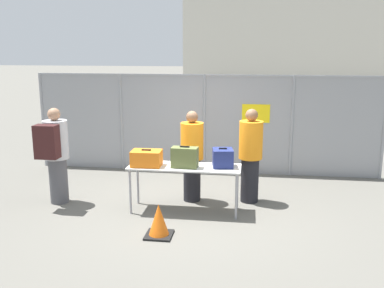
{
  "coord_description": "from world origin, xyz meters",
  "views": [
    {
      "loc": [
        1.03,
        -7.0,
        2.74
      ],
      "look_at": [
        -0.02,
        0.46,
        1.05
      ],
      "focal_mm": 40.0,
      "sensor_mm": 36.0,
      "label": 1
    }
  ],
  "objects_px": {
    "suitcase_olive": "(185,157)",
    "traveler_hooded": "(55,152)",
    "inspection_table": "(185,170)",
    "suitcase_navy": "(223,158)",
    "utility_trailer": "(242,141)",
    "traffic_cone": "(159,221)",
    "security_worker_far": "(250,155)",
    "security_worker_near": "(192,155)",
    "suitcase_orange": "(147,158)"
  },
  "relations": [
    {
      "from": "suitcase_navy",
      "to": "traffic_cone",
      "type": "distance_m",
      "value": 1.58
    },
    {
      "from": "traveler_hooded",
      "to": "traffic_cone",
      "type": "relative_size",
      "value": 3.46
    },
    {
      "from": "traveler_hooded",
      "to": "security_worker_near",
      "type": "bearing_deg",
      "value": 0.67
    },
    {
      "from": "security_worker_near",
      "to": "utility_trailer",
      "type": "relative_size",
      "value": 0.39
    },
    {
      "from": "inspection_table",
      "to": "utility_trailer",
      "type": "xyz_separation_m",
      "value": [
        0.87,
        3.79,
        -0.29
      ]
    },
    {
      "from": "security_worker_near",
      "to": "traffic_cone",
      "type": "xyz_separation_m",
      "value": [
        -0.27,
        -1.61,
        -0.63
      ]
    },
    {
      "from": "suitcase_navy",
      "to": "security_worker_near",
      "type": "bearing_deg",
      "value": 140.06
    },
    {
      "from": "security_worker_near",
      "to": "traveler_hooded",
      "type": "bearing_deg",
      "value": 25.4
    },
    {
      "from": "security_worker_far",
      "to": "suitcase_olive",
      "type": "bearing_deg",
      "value": 53.29
    },
    {
      "from": "suitcase_orange",
      "to": "traffic_cone",
      "type": "distance_m",
      "value": 1.28
    },
    {
      "from": "inspection_table",
      "to": "security_worker_near",
      "type": "height_order",
      "value": "security_worker_near"
    },
    {
      "from": "traveler_hooded",
      "to": "security_worker_far",
      "type": "xyz_separation_m",
      "value": [
        3.42,
        0.59,
        -0.07
      ]
    },
    {
      "from": "suitcase_olive",
      "to": "traffic_cone",
      "type": "height_order",
      "value": "suitcase_olive"
    },
    {
      "from": "suitcase_orange",
      "to": "security_worker_near",
      "type": "xyz_separation_m",
      "value": [
        0.69,
        0.62,
        -0.07
      ]
    },
    {
      "from": "suitcase_orange",
      "to": "traveler_hooded",
      "type": "relative_size",
      "value": 0.29
    },
    {
      "from": "suitcase_olive",
      "to": "suitcase_navy",
      "type": "xyz_separation_m",
      "value": [
        0.62,
        0.13,
        -0.02
      ]
    },
    {
      "from": "inspection_table",
      "to": "suitcase_navy",
      "type": "relative_size",
      "value": 4.8
    },
    {
      "from": "suitcase_orange",
      "to": "security_worker_far",
      "type": "height_order",
      "value": "security_worker_far"
    },
    {
      "from": "traffic_cone",
      "to": "suitcase_olive",
      "type": "bearing_deg",
      "value": 76.34
    },
    {
      "from": "suitcase_navy",
      "to": "security_worker_far",
      "type": "bearing_deg",
      "value": 51.74
    },
    {
      "from": "inspection_table",
      "to": "security_worker_near",
      "type": "distance_m",
      "value": 0.57
    },
    {
      "from": "traveler_hooded",
      "to": "utility_trailer",
      "type": "bearing_deg",
      "value": 38.13
    },
    {
      "from": "suitcase_olive",
      "to": "traveler_hooded",
      "type": "distance_m",
      "value": 2.34
    },
    {
      "from": "inspection_table",
      "to": "suitcase_navy",
      "type": "distance_m",
      "value": 0.68
    },
    {
      "from": "traveler_hooded",
      "to": "security_worker_near",
      "type": "distance_m",
      "value": 2.43
    },
    {
      "from": "security_worker_far",
      "to": "suitcase_orange",
      "type": "bearing_deg",
      "value": 42.07
    },
    {
      "from": "inspection_table",
      "to": "security_worker_far",
      "type": "distance_m",
      "value": 1.28
    },
    {
      "from": "suitcase_orange",
      "to": "suitcase_olive",
      "type": "distance_m",
      "value": 0.65
    },
    {
      "from": "security_worker_far",
      "to": "utility_trailer",
      "type": "distance_m",
      "value": 3.18
    },
    {
      "from": "suitcase_navy",
      "to": "traffic_cone",
      "type": "bearing_deg",
      "value": -127.71
    },
    {
      "from": "suitcase_olive",
      "to": "traffic_cone",
      "type": "xyz_separation_m",
      "value": [
        -0.24,
        -0.98,
        -0.74
      ]
    },
    {
      "from": "suitcase_orange",
      "to": "suitcase_olive",
      "type": "height_order",
      "value": "suitcase_olive"
    },
    {
      "from": "suitcase_olive",
      "to": "security_worker_far",
      "type": "height_order",
      "value": "security_worker_far"
    },
    {
      "from": "inspection_table",
      "to": "traffic_cone",
      "type": "height_order",
      "value": "inspection_table"
    },
    {
      "from": "suitcase_olive",
      "to": "traveler_hooded",
      "type": "bearing_deg",
      "value": 176.99
    },
    {
      "from": "security_worker_near",
      "to": "suitcase_orange",
      "type": "bearing_deg",
      "value": 55.52
    },
    {
      "from": "utility_trailer",
      "to": "traffic_cone",
      "type": "xyz_separation_m",
      "value": [
        -1.1,
        -4.84,
        -0.21
      ]
    },
    {
      "from": "traffic_cone",
      "to": "traveler_hooded",
      "type": "bearing_deg",
      "value": 152.28
    },
    {
      "from": "traveler_hooded",
      "to": "inspection_table",
      "type": "bearing_deg",
      "value": -12.58
    },
    {
      "from": "inspection_table",
      "to": "suitcase_navy",
      "type": "xyz_separation_m",
      "value": [
        0.64,
        0.06,
        0.22
      ]
    },
    {
      "from": "suitcase_orange",
      "to": "security_worker_near",
      "type": "relative_size",
      "value": 0.31
    },
    {
      "from": "security_worker_near",
      "to": "traffic_cone",
      "type": "bearing_deg",
      "value": 93.76
    },
    {
      "from": "suitcase_olive",
      "to": "utility_trailer",
      "type": "distance_m",
      "value": 3.99
    },
    {
      "from": "suitcase_olive",
      "to": "traveler_hooded",
      "type": "height_order",
      "value": "traveler_hooded"
    },
    {
      "from": "suitcase_navy",
      "to": "security_worker_far",
      "type": "xyz_separation_m",
      "value": [
        0.46,
        0.58,
        -0.07
      ]
    },
    {
      "from": "security_worker_far",
      "to": "traffic_cone",
      "type": "relative_size",
      "value": 3.41
    },
    {
      "from": "suitcase_olive",
      "to": "traffic_cone",
      "type": "bearing_deg",
      "value": -103.66
    },
    {
      "from": "inspection_table",
      "to": "suitcase_olive",
      "type": "distance_m",
      "value": 0.25
    },
    {
      "from": "security_worker_near",
      "to": "traffic_cone",
      "type": "height_order",
      "value": "security_worker_near"
    },
    {
      "from": "inspection_table",
      "to": "traveler_hooded",
      "type": "height_order",
      "value": "traveler_hooded"
    }
  ]
}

